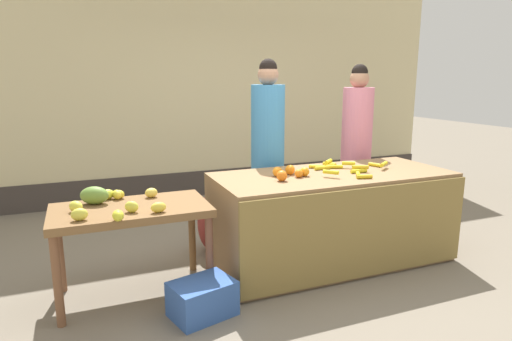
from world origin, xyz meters
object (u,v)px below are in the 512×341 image
at_px(produce_sack, 213,222).
at_px(vendor_woman_blue_shirt, 268,152).
at_px(vendor_woman_pink_shirt, 356,146).
at_px(produce_crate, 202,299).

bearing_deg(produce_sack, vendor_woman_blue_shirt, 7.00).
distance_m(vendor_woman_pink_shirt, produce_crate, 2.65).
height_order(vendor_woman_blue_shirt, produce_crate, vendor_woman_blue_shirt).
xyz_separation_m(vendor_woman_blue_shirt, produce_crate, (-1.04, -1.22, -0.82)).
bearing_deg(produce_sack, produce_crate, -110.47).
height_order(vendor_woman_blue_shirt, vendor_woman_pink_shirt, vendor_woman_blue_shirt).
xyz_separation_m(vendor_woman_pink_shirt, produce_sack, (-1.74, -0.14, -0.63)).
bearing_deg(vendor_woman_pink_shirt, produce_crate, -149.35).
relative_size(vendor_woman_blue_shirt, vendor_woman_pink_shirt, 1.02).
distance_m(produce_crate, produce_sack, 1.23).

